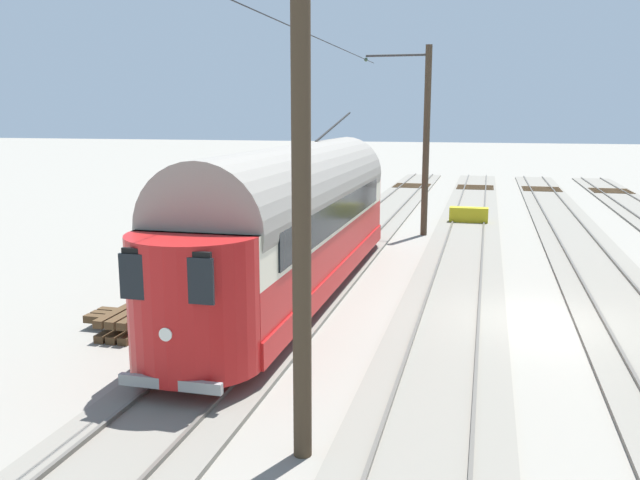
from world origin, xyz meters
TOP-DOWN VIEW (x-y plane):
  - ground_plane at (0.00, 0.00)m, footprint 220.00×220.00m
  - track_adjacent_siding at (-2.21, -0.31)m, footprint 2.80×80.00m
  - track_third_siding at (2.21, -0.31)m, footprint 2.80×80.00m
  - track_outer_siding at (6.64, -0.31)m, footprint 2.80×80.00m
  - vintage_streetcar at (6.64, -1.22)m, footprint 2.65×16.19m
  - catenary_pole_foreground at (4.08, -11.71)m, footprint 2.85×0.28m
  - catenary_pole_mid_near at (4.08, 7.62)m, footprint 2.85×0.28m
  - overhead_wire_run at (6.55, -2.70)m, footprint 2.65×23.33m
  - spare_tie_stack at (9.56, 2.80)m, footprint 2.40×2.40m
  - track_end_bumper at (2.21, -15.15)m, footprint 1.80×0.60m

SIDE VIEW (x-z plane):
  - ground_plane at x=0.00m, z-range 0.00..0.00m
  - track_adjacent_siding at x=-2.21m, z-range -0.04..0.14m
  - track_third_siding at x=2.21m, z-range -0.04..0.14m
  - track_outer_siding at x=6.64m, z-range -0.04..0.14m
  - spare_tie_stack at x=9.56m, z-range 0.00..0.54m
  - track_end_bumper at x=2.21m, z-range 0.00..0.80m
  - vintage_streetcar at x=6.64m, z-range -0.27..4.78m
  - catenary_pole_foreground at x=4.08m, z-range 0.17..8.12m
  - catenary_pole_mid_near at x=4.08m, z-range 0.17..8.12m
  - overhead_wire_run at x=6.55m, z-range 7.33..7.51m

